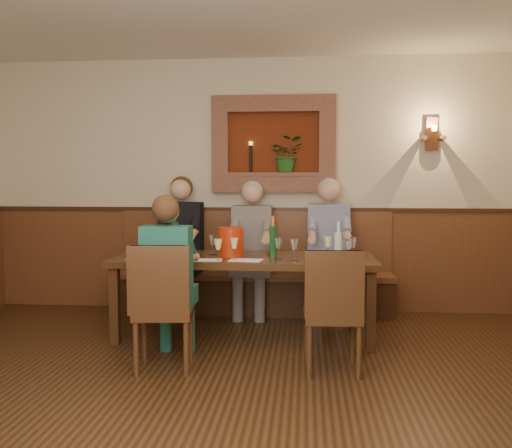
{
  "coord_description": "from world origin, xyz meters",
  "views": [
    {
      "loc": [
        0.57,
        -3.37,
        1.47
      ],
      "look_at": [
        0.1,
        1.9,
        1.05
      ],
      "focal_mm": 40.0,
      "sensor_mm": 36.0,
      "label": 1
    }
  ],
  "objects": [
    {
      "name": "wine_glass_8",
      "position": [
        0.95,
        1.71,
        0.85
      ],
      "size": [
        0.08,
        0.08,
        0.19
      ],
      "primitive_type": null,
      "color": "white",
      "rests_on": "dining_table"
    },
    {
      "name": "person_chair_front",
      "position": [
        -0.52,
        1.07,
        0.55
      ],
      "size": [
        0.39,
        0.47,
        1.35
      ],
      "color": "#16434F",
      "rests_on": "ground"
    },
    {
      "name": "wine_bottle_green_a",
      "position": [
        0.26,
        1.82,
        0.9
      ],
      "size": [
        0.07,
        0.07,
        0.38
      ],
      "rotation": [
        0.0,
        0.0,
        -0.11
      ],
      "color": "#19471E",
      "rests_on": "dining_table"
    },
    {
      "name": "wine_glass_4",
      "position": [
        -0.08,
        1.67,
        0.85
      ],
      "size": [
        0.08,
        0.08,
        0.19
      ],
      "primitive_type": null,
      "color": "#FFF798",
      "rests_on": "dining_table"
    },
    {
      "name": "wine_glass_2",
      "position": [
        -0.48,
        1.65,
        0.85
      ],
      "size": [
        0.08,
        0.08,
        0.19
      ],
      "primitive_type": null,
      "color": "#FFF798",
      "rests_on": "dining_table"
    },
    {
      "name": "person_bench_right",
      "position": [
        0.81,
        2.69,
        0.61
      ],
      "size": [
        0.44,
        0.54,
        1.48
      ],
      "color": "navy",
      "rests_on": "ground"
    },
    {
      "name": "spittoon_bucket",
      "position": [
        -0.13,
        1.87,
        0.88
      ],
      "size": [
        0.25,
        0.25,
        0.27
      ],
      "primitive_type": "cylinder",
      "rotation": [
        0.0,
        0.0,
        0.08
      ],
      "color": "#BA280B",
      "rests_on": "dining_table"
    },
    {
      "name": "bench",
      "position": [
        0.0,
        2.79,
        0.33
      ],
      "size": [
        3.0,
        0.45,
        1.11
      ],
      "color": "#381E0F",
      "rests_on": "ground"
    },
    {
      "name": "wine_glass_1",
      "position": [
        -0.71,
        1.95,
        0.85
      ],
      "size": [
        0.08,
        0.08,
        0.19
      ],
      "primitive_type": null,
      "color": "white",
      "rests_on": "dining_table"
    },
    {
      "name": "chair_near_right",
      "position": [
        0.77,
        0.92,
        0.28
      ],
      "size": [
        0.44,
        0.44,
        0.95
      ],
      "rotation": [
        0.0,
        0.0,
        0.05
      ],
      "color": "#361D10",
      "rests_on": "ground"
    },
    {
      "name": "dining_table",
      "position": [
        0.0,
        1.85,
        0.68
      ],
      "size": [
        2.4,
        0.9,
        0.75
      ],
      "color": "#361D10",
      "rests_on": "ground"
    },
    {
      "name": "wine_glass_7",
      "position": [
        0.77,
        1.87,
        0.85
      ],
      "size": [
        0.08,
        0.08,
        0.19
      ],
      "primitive_type": null,
      "color": "#FFF798",
      "rests_on": "dining_table"
    },
    {
      "name": "wainscoting",
      "position": [
        0.0,
        -0.0,
        0.59
      ],
      "size": [
        6.02,
        6.02,
        1.15
      ],
      "color": "brown",
      "rests_on": "ground"
    },
    {
      "name": "room_shell",
      "position": [
        0.0,
        0.0,
        1.89
      ],
      "size": [
        6.04,
        6.04,
        2.82
      ],
      "color": "beige",
      "rests_on": "ground"
    },
    {
      "name": "ground_plane",
      "position": [
        0.0,
        0.0,
        0.0
      ],
      "size": [
        6.0,
        6.0,
        0.0
      ],
      "primitive_type": "plane",
      "color": "black",
      "rests_on": "ground"
    },
    {
      "name": "chair_near_left",
      "position": [
        -0.52,
        0.86,
        0.29
      ],
      "size": [
        0.48,
        0.48,
        0.98
      ],
      "rotation": [
        0.0,
        0.0,
        0.11
      ],
      "color": "#361D10",
      "rests_on": "ground"
    },
    {
      "name": "tasting_sheet_c",
      "position": [
        0.88,
        1.78,
        0.75
      ],
      "size": [
        0.35,
        0.31,
        0.0
      ],
      "primitive_type": "cube",
      "rotation": [
        0.0,
        0.0,
        0.42
      ],
      "color": "white",
      "rests_on": "dining_table"
    },
    {
      "name": "wine_glass_0",
      "position": [
        -0.92,
        1.68,
        0.85
      ],
      "size": [
        0.08,
        0.08,
        0.19
      ],
      "primitive_type": null,
      "color": "#FFF798",
      "rests_on": "dining_table"
    },
    {
      "name": "wall_sconce",
      "position": [
        1.9,
        2.93,
        1.94
      ],
      "size": [
        0.25,
        0.2,
        0.35
      ],
      "color": "brown",
      "rests_on": "ground"
    },
    {
      "name": "wine_glass_10",
      "position": [
        0.99,
        1.82,
        0.85
      ],
      "size": [
        0.08,
        0.08,
        0.19
      ],
      "primitive_type": null,
      "color": "white",
      "rests_on": "dining_table"
    },
    {
      "name": "person_bench_mid",
      "position": [
        -0.02,
        2.69,
        0.6
      ],
      "size": [
        0.43,
        0.53,
        1.45
      ],
      "color": "#534D4C",
      "rests_on": "ground"
    },
    {
      "name": "wine_glass_9",
      "position": [
        -0.21,
        1.58,
        0.85
      ],
      "size": [
        0.08,
        0.08,
        0.19
      ],
      "primitive_type": null,
      "color": "#FFF798",
      "rests_on": "dining_table"
    },
    {
      "name": "wine_glass_6",
      "position": [
        0.46,
        1.64,
        0.85
      ],
      "size": [
        0.08,
        0.08,
        0.19
      ],
      "primitive_type": null,
      "color": "white",
      "rests_on": "dining_table"
    },
    {
      "name": "wine_glass_3",
      "position": [
        -0.32,
        1.96,
        0.85
      ],
      "size": [
        0.08,
        0.08,
        0.19
      ],
      "primitive_type": null,
      "color": "white",
      "rests_on": "dining_table"
    },
    {
      "name": "wine_glass_11",
      "position": [
        0.32,
        1.73,
        0.85
      ],
      "size": [
        0.08,
        0.08,
        0.19
      ],
      "primitive_type": null,
      "color": "white",
      "rests_on": "dining_table"
    },
    {
      "name": "wall_niche",
      "position": [
        0.24,
        2.94,
        1.81
      ],
      "size": [
        1.36,
        0.3,
        1.06
      ],
      "color": "#5F220D",
      "rests_on": "ground"
    },
    {
      "name": "tasting_sheet_d",
      "position": [
        -0.3,
        1.59,
        0.75
      ],
      "size": [
        0.26,
        0.2,
        0.0
      ],
      "primitive_type": "cube",
      "rotation": [
        0.0,
        0.0,
        0.1
      ],
      "color": "white",
      "rests_on": "dining_table"
    },
    {
      "name": "person_bench_left",
      "position": [
        -0.8,
        2.69,
        0.62
      ],
      "size": [
        0.45,
        0.55,
        1.5
      ],
      "color": "black",
      "rests_on": "ground"
    },
    {
      "name": "wine_glass_5",
      "position": [
        0.24,
        1.95,
        0.85
      ],
      "size": [
        0.08,
        0.08,
        0.19
      ],
      "primitive_type": null,
      "color": "#FFF798",
      "rests_on": "dining_table"
    },
    {
      "name": "wine_bottle_green_b",
      "position": [
        -0.67,
        1.9,
        0.92
      ],
      "size": [
        0.09,
        0.09,
        0.4
      ],
      "rotation": [
        0.0,
        0.0,
        0.28
      ],
      "color": "#19471E",
      "rests_on": "dining_table"
    },
    {
      "name": "water_bottle",
      "position": [
        0.84,
        1.51,
        0.89
      ],
      "size": [
        0.06,
        0.06,
        0.36
      ],
      "rotation": [
        0.0,
        0.0,
        -0.0
      ],
      "color": "silver",
      "rests_on": "dining_table"
    },
    {
      "name": "tasting_sheet_b",
      "position": [
        0.03,
        1.61,
        0.75
      ],
      "size": [
        0.31,
        0.24,
        0.0
      ],
      "primitive_type": "cube",
      "rotation": [
        0.0,
        0.0,
        -0.12
      ],
      "color": "white",
      "rests_on": "dining_table"
    },
    {
      "name": "tasting_sheet_a",
      "position": [
        -0.88,
        1.63,
        0.75
      ],
      "size": [
        0.35,
        0.29,
        0.0
      ],
      "primitive_type": "cube",
      "rotation": [
        0.0,
        0.0,
        -0.28
      ],
      "color": "white",
      "rests_on": "dining_table"
    }
  ]
}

